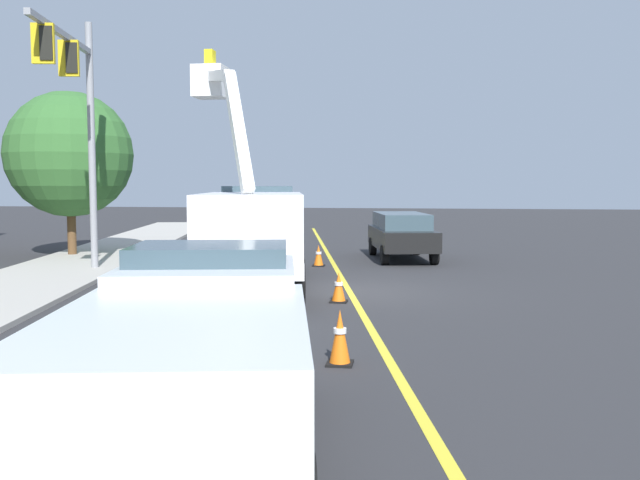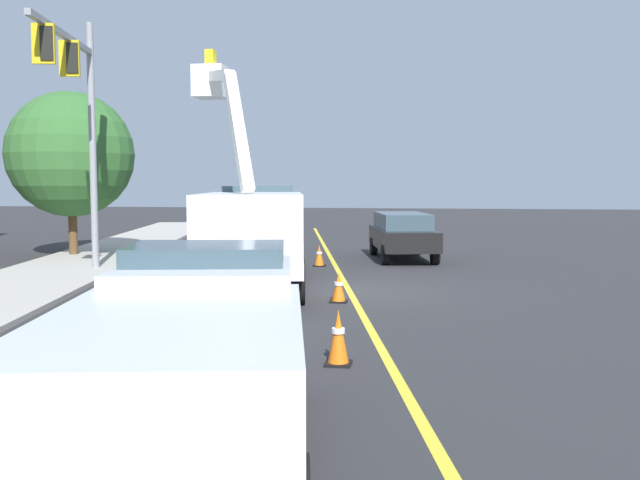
% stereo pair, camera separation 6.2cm
% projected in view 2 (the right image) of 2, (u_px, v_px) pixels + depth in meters
% --- Properties ---
extents(ground, '(120.00, 120.00, 0.00)m').
position_uv_depth(ground, '(350.00, 292.00, 17.52)').
color(ground, '#2D2D30').
extents(sidewalk_far_side, '(59.56, 15.19, 0.12)m').
position_uv_depth(sidewalk_far_side, '(4.00, 292.00, 17.13)').
color(sidewalk_far_side, '#B2ADA3').
rests_on(sidewalk_far_side, ground).
extents(lane_centre_stripe, '(49.08, 9.87, 0.01)m').
position_uv_depth(lane_centre_stripe, '(350.00, 292.00, 17.52)').
color(lane_centre_stripe, yellow).
rests_on(lane_centre_stripe, ground).
extents(utility_bucket_truck, '(8.53, 4.10, 6.58)m').
position_uv_depth(utility_bucket_truck, '(254.00, 227.00, 18.50)').
color(utility_bucket_truck, white).
rests_on(utility_bucket_truck, ground).
extents(service_pickup_truck, '(5.90, 3.15, 2.06)m').
position_uv_depth(service_pickup_truck, '(190.00, 356.00, 6.56)').
color(service_pickup_truck, silver).
rests_on(service_pickup_truck, ground).
extents(passing_minivan, '(5.08, 2.80, 1.69)m').
position_uv_depth(passing_minivan, '(402.00, 233.00, 24.94)').
color(passing_minivan, black).
rests_on(passing_minivan, ground).
extents(traffic_cone_mid_front, '(0.40, 0.40, 0.86)m').
position_uv_depth(traffic_cone_mid_front, '(338.00, 338.00, 10.43)').
color(traffic_cone_mid_front, black).
rests_on(traffic_cone_mid_front, ground).
extents(traffic_cone_mid_rear, '(0.40, 0.40, 0.70)m').
position_uv_depth(traffic_cone_mid_rear, '(339.00, 288.00, 15.94)').
color(traffic_cone_mid_rear, black).
rests_on(traffic_cone_mid_rear, ground).
extents(traffic_cone_trailing, '(0.40, 0.40, 0.72)m').
position_uv_depth(traffic_cone_trailing, '(319.00, 256.00, 22.90)').
color(traffic_cone_trailing, black).
rests_on(traffic_cone_trailing, ground).
extents(traffic_signal_mast, '(5.10, 1.18, 7.72)m').
position_uv_depth(traffic_signal_mast, '(78.00, 101.00, 19.86)').
color(traffic_signal_mast, gray).
rests_on(traffic_signal_mast, ground).
extents(street_tree_right, '(4.66, 4.66, 6.18)m').
position_uv_depth(street_tree_right, '(71.00, 155.00, 25.45)').
color(street_tree_right, brown).
rests_on(street_tree_right, ground).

